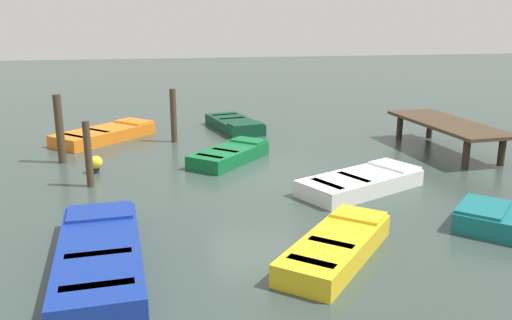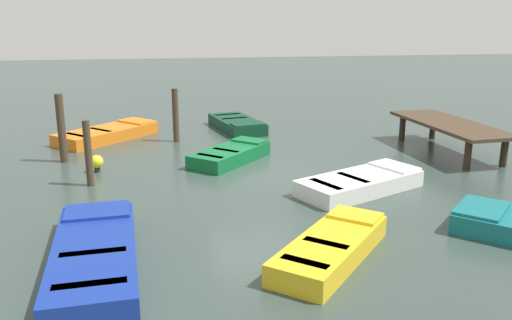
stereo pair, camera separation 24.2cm
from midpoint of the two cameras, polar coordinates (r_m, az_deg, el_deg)
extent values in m
plane|color=#33423D|center=(14.70, 0.47, -1.32)|extent=(80.00, 80.00, 0.00)
cube|color=#423323|center=(17.73, 20.36, 3.60)|extent=(4.71, 2.04, 0.10)
cylinder|color=#2E2318|center=(16.75, 25.35, 0.76)|extent=(0.20, 0.20, 0.85)
cylinder|color=#2E2318|center=(16.04, 22.08, 0.53)|extent=(0.20, 0.20, 0.85)
cylinder|color=#2E2318|center=(19.64, 18.70, 3.40)|extent=(0.20, 0.20, 0.85)
cylinder|color=#2E2318|center=(19.04, 15.71, 3.28)|extent=(0.20, 0.20, 0.85)
cube|color=gold|center=(9.69, 8.70, -9.32)|extent=(3.02, 2.78, 0.40)
cube|color=#4C3319|center=(9.63, 8.74, -8.56)|extent=(2.52, 2.30, 0.04)
cube|color=gold|center=(10.64, 11.20, -5.80)|extent=(1.12, 1.16, 0.06)
cube|color=#42301E|center=(9.42, 8.21, -8.84)|extent=(0.68, 0.76, 0.04)
cube|color=#42301E|center=(8.72, 6.04, -10.84)|extent=(0.68, 0.76, 0.04)
cube|color=#0C3823|center=(20.13, -1.74, 3.83)|extent=(3.25, 1.94, 0.40)
cube|color=maroon|center=(20.10, -1.74, 4.22)|extent=(2.74, 1.56, 0.04)
cube|color=#0C3823|center=(19.00, -0.49, 3.85)|extent=(0.91, 1.29, 0.06)
cube|color=maroon|center=(20.31, -1.97, 4.45)|extent=(0.42, 1.03, 0.04)
cube|color=maroon|center=(21.08, -2.76, 4.84)|extent=(0.42, 1.03, 0.04)
cube|color=silver|center=(13.36, 11.52, -2.46)|extent=(2.59, 3.47, 0.40)
cube|color=#334772|center=(13.32, 11.55, -1.89)|extent=(2.12, 2.91, 0.04)
cube|color=silver|center=(14.21, 15.05, -0.64)|extent=(1.37, 1.15, 0.06)
cube|color=navy|center=(13.14, 10.83, -1.91)|extent=(1.00, 0.63, 0.04)
cube|color=navy|center=(12.54, 8.01, -2.62)|extent=(1.00, 0.63, 0.04)
cube|color=navy|center=(9.71, -16.16, -9.73)|extent=(4.14, 1.70, 0.40)
cube|color=silver|center=(9.65, -16.22, -8.98)|extent=(3.51, 1.35, 0.04)
cube|color=navy|center=(11.08, -16.02, -5.25)|extent=(0.99, 1.31, 0.06)
cube|color=#A4A49F|center=(9.36, -16.30, -9.50)|extent=(0.29, 1.09, 0.04)
cube|color=#A4A49F|center=(8.36, -16.53, -12.65)|extent=(0.29, 1.09, 0.04)
cube|color=orange|center=(19.17, -15.29, 2.70)|extent=(3.51, 3.48, 0.40)
cube|color=black|center=(19.14, -15.32, 3.11)|extent=(2.92, 2.89, 0.04)
cube|color=orange|center=(20.01, -12.30, 4.09)|extent=(1.43, 1.44, 0.06)
cube|color=black|center=(18.96, -15.95, 3.08)|extent=(0.90, 0.91, 0.04)
cube|color=black|center=(18.38, -18.30, 2.52)|extent=(0.90, 0.91, 0.04)
cube|color=#0F602D|center=(15.72, -2.36, 0.53)|extent=(2.81, 2.67, 0.40)
cube|color=orange|center=(15.68, -2.37, 1.03)|extent=(2.34, 2.21, 0.04)
cube|color=#0F602D|center=(16.53, -0.27, 2.11)|extent=(1.12, 1.16, 0.06)
cube|color=#B06E1E|center=(15.51, -2.80, 1.01)|extent=(0.73, 0.79, 0.04)
cube|color=#B06E1E|center=(14.91, -4.46, 0.40)|extent=(0.73, 0.79, 0.04)
cube|color=#14666B|center=(11.78, 23.51, -4.72)|extent=(1.52, 1.51, 0.06)
cylinder|color=#423323|center=(13.96, -17.00, 0.67)|extent=(0.18, 0.18, 1.68)
cylinder|color=#423323|center=(18.25, -8.21, 4.74)|extent=(0.21, 0.21, 1.81)
cylinder|color=#423323|center=(16.46, -19.66, 3.20)|extent=(0.23, 0.23, 2.01)
cylinder|color=#262626|center=(15.30, -16.15, -1.03)|extent=(0.16, 0.16, 0.12)
sphere|color=yellow|center=(15.24, -16.21, -0.16)|extent=(0.36, 0.36, 0.36)
camera|label=1|loc=(0.12, -89.52, 0.13)|focal=37.46mm
camera|label=2|loc=(0.12, 90.48, -0.13)|focal=37.46mm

